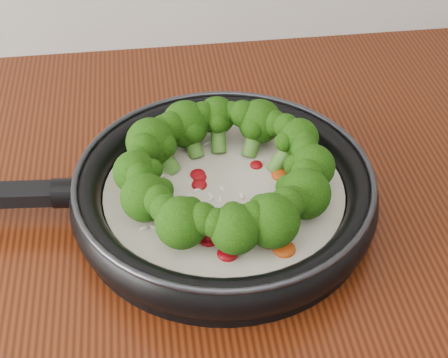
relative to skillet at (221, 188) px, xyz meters
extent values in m
cylinder|color=black|center=(0.00, 0.00, -0.03)|extent=(0.35, 0.35, 0.01)
torus|color=black|center=(0.00, 0.00, -0.01)|extent=(0.37, 0.37, 0.04)
torus|color=#2D2D33|center=(0.00, 0.00, 0.02)|extent=(0.36, 0.36, 0.01)
cylinder|color=black|center=(-0.17, 0.02, 0.00)|extent=(0.03, 0.04, 0.03)
cylinder|color=beige|center=(0.00, 0.00, -0.01)|extent=(0.29, 0.29, 0.02)
ellipsoid|color=maroon|center=(-0.02, -0.08, 0.00)|extent=(0.03, 0.03, 0.01)
ellipsoid|color=maroon|center=(-0.08, 0.03, 0.00)|extent=(0.03, 0.03, 0.01)
ellipsoid|color=#B63C0B|center=(0.07, 0.01, 0.00)|extent=(0.02, 0.02, 0.01)
ellipsoid|color=maroon|center=(-0.01, -0.10, 0.00)|extent=(0.02, 0.02, 0.01)
ellipsoid|color=maroon|center=(0.02, -0.04, 0.00)|extent=(0.02, 0.02, 0.01)
ellipsoid|color=#B63C0B|center=(0.05, -0.10, 0.00)|extent=(0.03, 0.03, 0.01)
ellipsoid|color=maroon|center=(-0.02, 0.01, 0.00)|extent=(0.02, 0.02, 0.01)
ellipsoid|color=maroon|center=(-0.02, 0.03, 0.00)|extent=(0.02, 0.02, 0.01)
ellipsoid|color=#B63C0B|center=(-0.10, 0.03, 0.00)|extent=(0.03, 0.03, 0.01)
ellipsoid|color=maroon|center=(0.05, 0.04, 0.00)|extent=(0.02, 0.02, 0.01)
ellipsoid|color=maroon|center=(0.02, -0.05, 0.00)|extent=(0.02, 0.02, 0.01)
ellipsoid|color=#B63C0B|center=(-0.07, 0.06, 0.00)|extent=(0.03, 0.03, 0.01)
ellipsoid|color=maroon|center=(0.03, -0.07, 0.00)|extent=(0.02, 0.02, 0.01)
ellipsoid|color=maroon|center=(0.08, 0.05, 0.00)|extent=(0.02, 0.02, 0.01)
ellipsoid|color=#B63C0B|center=(-0.07, 0.06, 0.00)|extent=(0.03, 0.03, 0.01)
ellipsoid|color=maroon|center=(0.04, -0.09, 0.00)|extent=(0.02, 0.02, 0.01)
ellipsoid|color=maroon|center=(-0.02, 0.02, 0.00)|extent=(0.02, 0.02, 0.01)
ellipsoid|color=white|center=(-0.05, 0.07, 0.00)|extent=(0.01, 0.01, 0.00)
ellipsoid|color=white|center=(0.01, -0.03, 0.00)|extent=(0.01, 0.01, 0.00)
ellipsoid|color=white|center=(-0.08, -0.05, 0.00)|extent=(0.01, 0.01, 0.00)
ellipsoid|color=white|center=(-0.04, -0.01, 0.00)|extent=(0.01, 0.01, 0.00)
ellipsoid|color=white|center=(-0.03, 0.01, 0.00)|extent=(0.01, 0.01, 0.00)
ellipsoid|color=white|center=(0.00, -0.02, 0.00)|extent=(0.01, 0.01, 0.00)
ellipsoid|color=white|center=(-0.01, -0.01, 0.00)|extent=(0.01, 0.01, 0.00)
ellipsoid|color=white|center=(-0.01, 0.09, 0.00)|extent=(0.01, 0.01, 0.00)
ellipsoid|color=white|center=(0.06, -0.07, 0.00)|extent=(0.01, 0.01, 0.00)
ellipsoid|color=white|center=(-0.07, 0.03, 0.00)|extent=(0.01, 0.01, 0.00)
ellipsoid|color=white|center=(0.00, 0.00, 0.00)|extent=(0.01, 0.01, 0.00)
ellipsoid|color=white|center=(-0.05, -0.03, 0.00)|extent=(0.01, 0.01, 0.00)
ellipsoid|color=white|center=(-0.01, -0.01, 0.00)|extent=(0.01, 0.01, 0.00)
ellipsoid|color=white|center=(0.02, -0.01, 0.00)|extent=(0.01, 0.01, 0.00)
ellipsoid|color=white|center=(-0.09, -0.05, 0.00)|extent=(0.01, 0.01, 0.00)
ellipsoid|color=white|center=(0.05, -0.02, 0.00)|extent=(0.01, 0.01, 0.00)
ellipsoid|color=white|center=(0.08, -0.02, 0.00)|extent=(0.01, 0.01, 0.00)
ellipsoid|color=white|center=(-0.03, 0.00, 0.00)|extent=(0.01, 0.01, 0.00)
cylinder|color=#538C2E|center=(0.08, -0.01, 0.01)|extent=(0.04, 0.02, 0.04)
sphere|color=black|center=(0.10, -0.01, 0.03)|extent=(0.05, 0.05, 0.05)
sphere|color=black|center=(0.09, 0.01, 0.04)|extent=(0.03, 0.03, 0.03)
sphere|color=black|center=(0.09, -0.03, 0.03)|extent=(0.03, 0.03, 0.03)
sphere|color=black|center=(0.08, -0.01, 0.03)|extent=(0.03, 0.03, 0.02)
cylinder|color=#538C2E|center=(0.07, 0.03, 0.01)|extent=(0.04, 0.03, 0.04)
sphere|color=black|center=(0.09, 0.04, 0.03)|extent=(0.05, 0.05, 0.05)
sphere|color=black|center=(0.08, 0.05, 0.04)|extent=(0.03, 0.03, 0.03)
sphere|color=black|center=(0.10, 0.02, 0.04)|extent=(0.03, 0.03, 0.03)
sphere|color=black|center=(0.08, 0.03, 0.03)|extent=(0.03, 0.03, 0.02)
cylinder|color=#538C2E|center=(0.05, 0.06, 0.01)|extent=(0.03, 0.04, 0.04)
sphere|color=black|center=(0.06, 0.08, 0.03)|extent=(0.06, 0.06, 0.05)
sphere|color=black|center=(0.04, 0.09, 0.04)|extent=(0.04, 0.04, 0.03)
sphere|color=black|center=(0.07, 0.06, 0.03)|extent=(0.03, 0.03, 0.03)
sphere|color=black|center=(0.05, 0.06, 0.03)|extent=(0.03, 0.03, 0.03)
cylinder|color=#538C2E|center=(0.01, 0.08, 0.01)|extent=(0.02, 0.04, 0.04)
sphere|color=black|center=(0.01, 0.10, 0.03)|extent=(0.05, 0.05, 0.05)
sphere|color=black|center=(-0.01, 0.09, 0.04)|extent=(0.03, 0.03, 0.03)
sphere|color=black|center=(0.02, 0.09, 0.04)|extent=(0.03, 0.03, 0.03)
sphere|color=black|center=(0.01, 0.08, 0.03)|extent=(0.02, 0.02, 0.02)
cylinder|color=#538C2E|center=(-0.02, 0.07, 0.01)|extent=(0.03, 0.04, 0.04)
sphere|color=black|center=(-0.03, 0.09, 0.03)|extent=(0.06, 0.06, 0.06)
sphere|color=black|center=(-0.05, 0.07, 0.03)|extent=(0.04, 0.04, 0.04)
sphere|color=black|center=(-0.01, 0.09, 0.03)|extent=(0.04, 0.04, 0.03)
sphere|color=black|center=(-0.02, 0.07, 0.03)|extent=(0.03, 0.03, 0.03)
cylinder|color=#538C2E|center=(-0.06, 0.05, 0.01)|extent=(0.04, 0.04, 0.04)
sphere|color=black|center=(-0.07, 0.06, 0.03)|extent=(0.06, 0.06, 0.06)
sphere|color=black|center=(-0.08, 0.04, 0.04)|extent=(0.04, 0.04, 0.04)
sphere|color=black|center=(-0.06, 0.07, 0.03)|extent=(0.04, 0.04, 0.03)
sphere|color=black|center=(-0.06, 0.05, 0.03)|extent=(0.03, 0.03, 0.03)
cylinder|color=#538C2E|center=(-0.07, 0.00, 0.01)|extent=(0.04, 0.02, 0.04)
sphere|color=black|center=(-0.09, 0.00, 0.03)|extent=(0.05, 0.05, 0.05)
sphere|color=black|center=(-0.09, -0.01, 0.04)|extent=(0.03, 0.03, 0.03)
sphere|color=black|center=(-0.09, 0.02, 0.04)|extent=(0.03, 0.03, 0.03)
sphere|color=black|center=(-0.07, 0.00, 0.03)|extent=(0.03, 0.03, 0.02)
cylinder|color=#538C2E|center=(-0.07, -0.03, 0.01)|extent=(0.04, 0.03, 0.04)
sphere|color=black|center=(-0.08, -0.03, 0.03)|extent=(0.06, 0.06, 0.05)
sphere|color=black|center=(-0.07, -0.05, 0.03)|extent=(0.04, 0.04, 0.03)
sphere|color=black|center=(-0.09, -0.01, 0.03)|extent=(0.03, 0.03, 0.03)
sphere|color=black|center=(-0.07, -0.03, 0.03)|extent=(0.03, 0.03, 0.03)
cylinder|color=#538C2E|center=(-0.04, -0.06, 0.01)|extent=(0.03, 0.04, 0.04)
sphere|color=black|center=(-0.05, -0.08, 0.03)|extent=(0.06, 0.06, 0.05)
sphere|color=black|center=(-0.03, -0.09, 0.04)|extent=(0.04, 0.04, 0.03)
sphere|color=black|center=(-0.06, -0.07, 0.04)|extent=(0.03, 0.03, 0.03)
sphere|color=black|center=(-0.04, -0.06, 0.03)|extent=(0.03, 0.03, 0.03)
cylinder|color=#538C2E|center=(0.00, -0.08, 0.01)|extent=(0.02, 0.04, 0.04)
sphere|color=black|center=(0.00, -0.10, 0.03)|extent=(0.05, 0.05, 0.05)
sphere|color=black|center=(0.02, -0.09, 0.04)|extent=(0.03, 0.03, 0.03)
sphere|color=black|center=(-0.02, -0.09, 0.04)|extent=(0.03, 0.03, 0.03)
sphere|color=black|center=(0.00, -0.08, 0.03)|extent=(0.03, 0.03, 0.03)
cylinder|color=#538C2E|center=(0.03, -0.07, 0.01)|extent=(0.03, 0.04, 0.04)
sphere|color=black|center=(0.04, -0.09, 0.03)|extent=(0.06, 0.06, 0.06)
sphere|color=black|center=(0.06, -0.08, 0.04)|extent=(0.04, 0.04, 0.03)
sphere|color=black|center=(0.02, -0.09, 0.04)|extent=(0.04, 0.04, 0.03)
sphere|color=black|center=(0.03, -0.07, 0.03)|extent=(0.03, 0.03, 0.03)
cylinder|color=#538C2E|center=(0.07, -0.04, 0.01)|extent=(0.04, 0.03, 0.04)
sphere|color=black|center=(0.08, -0.05, 0.03)|extent=(0.06, 0.06, 0.05)
sphere|color=black|center=(0.09, -0.03, 0.03)|extent=(0.04, 0.04, 0.03)
sphere|color=black|center=(0.07, -0.06, 0.03)|extent=(0.03, 0.03, 0.03)
sphere|color=black|center=(0.07, -0.04, 0.03)|extent=(0.03, 0.03, 0.03)
camera|label=1|loc=(-0.07, -0.55, 0.49)|focal=53.49mm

